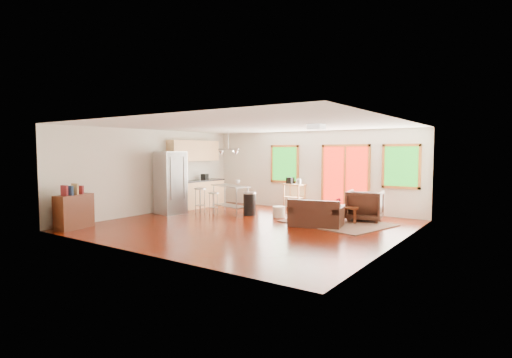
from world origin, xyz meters
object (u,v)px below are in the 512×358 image
Objects in this scene: loveseat at (316,216)px; armchair at (365,204)px; ottoman at (326,212)px; kitchen_cart at (294,187)px; coffee_table at (338,208)px; island at (230,194)px; rug at (337,223)px; refrigerator at (171,183)px.

armchair is at bearing 51.39° from loveseat.
ottoman is 2.17m from kitchen_cart.
coffee_table is 0.59m from ottoman.
ottoman is 3.04m from island.
island is at bearing -121.45° from kitchen_cart.
loveseat is 2.52× the size of ottoman.
ottoman reaches higher than rug.
kitchen_cart reaches higher than rug.
ottoman is 0.39× the size of island.
refrigerator reaches higher than ottoman.
ottoman is 0.30× the size of refrigerator.
rug is at bearing -71.69° from coffee_table.
refrigerator reaches higher than armchair.
refrigerator is 1.88m from island.
rug is 0.80m from ottoman.
coffee_table is at bearing 33.93° from armchair.
coffee_table reaches higher than rug.
kitchen_cart is at bearing 117.71° from loveseat.
loveseat is 1.70m from armchair.
coffee_table is at bearing 28.30° from refrigerator.
refrigerator is at bearing 175.92° from loveseat.
armchair is 0.90× the size of kitchen_cart.
armchair is (0.48, 0.81, 0.46)m from rug.
island is at bearing -165.58° from ottoman.
armchair reaches higher than loveseat.
coffee_table is 0.80m from armchair.
loveseat reaches higher than coffee_table.
kitchen_cart is (2.63, 3.08, -0.24)m from refrigerator.
rug is 1.76× the size of island.
ottoman is 4.82m from refrigerator.
coffee_table is at bearing -33.80° from kitchen_cart.
ottoman is at bearing -34.34° from kitchen_cart.
refrigerator is (-4.84, -1.60, 0.58)m from coffee_table.
island is (-3.48, -0.20, 0.59)m from rug.
armchair is 5.84m from refrigerator.
kitchen_cart is at bearing 142.95° from rug.
rug is 2.45× the size of kitchen_cart.
loveseat is 1.15× the size of coffee_table.
loveseat is 0.98m from coffee_table.
island reaches higher than ottoman.
loveseat is at bearing -50.33° from kitchen_cart.
kitchen_cart reaches higher than island.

